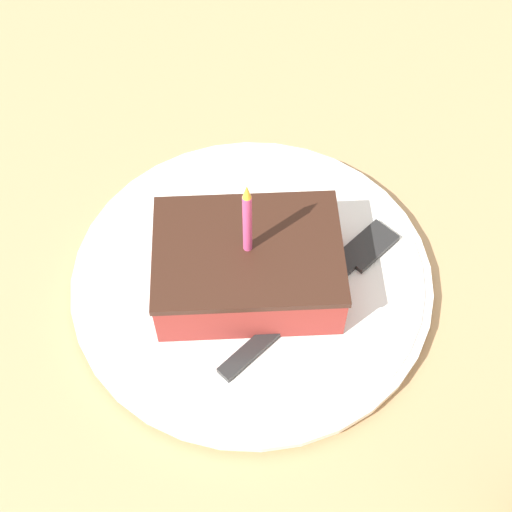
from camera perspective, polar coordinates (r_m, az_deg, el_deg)
name	(u,v)px	position (r m, az deg, el deg)	size (l,w,h in m)	color
ground_plane	(241,269)	(0.58, -1.23, -1.07)	(2.40, 2.40, 0.04)	tan
plate	(256,277)	(0.54, 0.00, -1.71)	(0.27, 0.27, 0.02)	white
cake_slice	(252,265)	(0.51, -0.30, -0.69)	(0.10, 0.13, 0.11)	#99332D
fork	(327,287)	(0.53, 5.70, -2.46)	(0.13, 0.14, 0.00)	#262626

